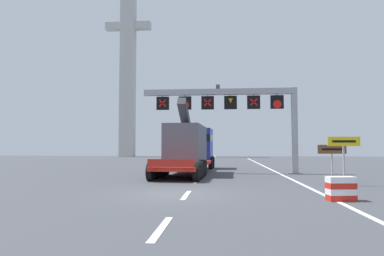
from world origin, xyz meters
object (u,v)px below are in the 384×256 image
object	(u,v)px
tourist_info_sign_brown	(332,153)
bridge_pylon_distant	(128,49)
exit_sign_yellow	(344,148)
crash_barrier_striped	(341,189)
overhead_lane_gantry	(236,104)
heavy_haul_truck_red	(191,147)

from	to	relation	value
tourist_info_sign_brown	bridge_pylon_distant	distance (m)	54.32
exit_sign_yellow	tourist_info_sign_brown	xyz separation A→B (m)	(0.05, 2.08, -0.31)
exit_sign_yellow	crash_barrier_striped	bearing A→B (deg)	-110.37
overhead_lane_gantry	exit_sign_yellow	world-z (taller)	overhead_lane_gantry
heavy_haul_truck_red	tourist_info_sign_brown	xyz separation A→B (m)	(8.80, -6.59, -0.36)
overhead_lane_gantry	exit_sign_yellow	xyz separation A→B (m)	(5.24, -7.35, -3.26)
heavy_haul_truck_red	bridge_pylon_distant	distance (m)	45.14
heavy_haul_truck_red	tourist_info_sign_brown	world-z (taller)	heavy_haul_truck_red
heavy_haul_truck_red	crash_barrier_striped	xyz separation A→B (m)	(6.89, -13.68, -1.54)
exit_sign_yellow	crash_barrier_striped	world-z (taller)	exit_sign_yellow
exit_sign_yellow	bridge_pylon_distant	xyz separation A→B (m)	(-24.80, 46.22, 19.30)
crash_barrier_striped	bridge_pylon_distant	xyz separation A→B (m)	(-22.93, 51.23, 20.79)
bridge_pylon_distant	crash_barrier_striped	bearing A→B (deg)	-65.88
overhead_lane_gantry	tourist_info_sign_brown	world-z (taller)	overhead_lane_gantry
overhead_lane_gantry	crash_barrier_striped	bearing A→B (deg)	-74.73
crash_barrier_striped	bridge_pylon_distant	bearing A→B (deg)	114.12
exit_sign_yellow	overhead_lane_gantry	bearing A→B (deg)	125.48
heavy_haul_truck_red	crash_barrier_striped	distance (m)	15.40
exit_sign_yellow	bridge_pylon_distant	size ratio (longest dim) A/B	0.06
bridge_pylon_distant	tourist_info_sign_brown	bearing A→B (deg)	-60.62
tourist_info_sign_brown	crash_barrier_striped	world-z (taller)	tourist_info_sign_brown
tourist_info_sign_brown	heavy_haul_truck_red	bearing A→B (deg)	143.18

